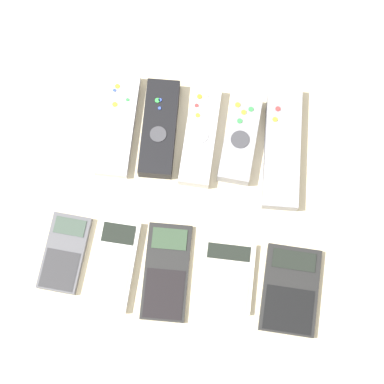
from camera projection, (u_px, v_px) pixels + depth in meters
ground_plane at (190, 211)px, 1.08m from camera, size 3.00×3.00×0.00m
remote_0 at (118, 125)px, 1.11m from camera, size 0.06×0.19×0.02m
remote_1 at (159, 128)px, 1.11m from camera, size 0.07×0.18×0.03m
remote_2 at (200, 136)px, 1.10m from camera, size 0.05×0.18×0.03m
remote_3 at (240, 139)px, 1.10m from camera, size 0.06×0.16×0.03m
remote_4 at (282, 147)px, 1.10m from camera, size 0.07×0.22×0.03m
calculator_0 at (65, 253)px, 1.05m from camera, size 0.07×0.13×0.02m
calculator_1 at (114, 265)px, 1.05m from camera, size 0.07×0.15×0.02m
calculator_2 at (166, 272)px, 1.05m from camera, size 0.08×0.16×0.01m
calculator_3 at (226, 276)px, 1.04m from camera, size 0.09×0.12×0.02m
calculator_4 at (290, 290)px, 1.04m from camera, size 0.09×0.14×0.01m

